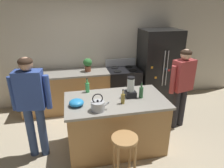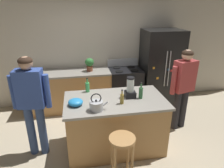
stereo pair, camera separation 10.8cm
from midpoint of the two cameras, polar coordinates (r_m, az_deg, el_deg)
The scene contains 16 objects.
ground_plane at distance 3.77m, azimuth 1.70°, elevation -17.10°, with size 14.00×14.00×0.00m, color beige.
back_wall at distance 4.95m, azimuth -2.81°, elevation 10.04°, with size 8.00×0.10×2.70m, color beige.
kitchen_island at distance 3.49m, azimuth 1.79°, elevation -11.18°, with size 1.64×0.94×0.92m.
back_counter_run at distance 4.81m, azimuth -11.47°, elevation -1.91°, with size 2.00×0.64×0.92m.
refrigerator at distance 5.03m, azimuth 14.25°, elevation 4.40°, with size 0.90×0.73×1.82m.
stove_range at distance 4.91m, azimuth 4.31°, elevation -0.81°, with size 0.76×0.65×1.10m.
person_by_island_left at distance 3.29m, azimuth -21.09°, elevation -3.90°, with size 0.60×0.26×1.68m.
person_by_sink_right at distance 4.04m, azimuth 20.40°, elevation 0.24°, with size 0.59×0.32×1.61m.
bar_stool at distance 2.86m, azimuth 4.00°, elevation -17.64°, with size 0.36×0.36×0.71m.
potted_plant at distance 4.60m, azimuth -5.76°, elevation 5.78°, with size 0.20×0.20×0.30m.
blender_appliance at distance 3.30m, azimuth 6.14°, elevation -1.38°, with size 0.17×0.17×0.35m.
bottle_soda at distance 3.52m, azimuth -6.14°, elevation -0.80°, with size 0.07×0.07×0.26m.
bottle_olive_oil at distance 3.30m, azimuth 9.13°, elevation -2.40°, with size 0.07×0.07×0.28m.
bottle_vinegar at distance 3.10m, azimuth 3.84°, elevation -4.15°, with size 0.06×0.06×0.24m.
mixing_bowl at distance 3.10m, azimuth -9.36°, elevation -5.13°, with size 0.23×0.23×0.10m, color #268CD8.
tea_kettle at distance 2.92m, azimuth -3.41°, elevation -6.08°, with size 0.28×0.20×0.27m.
Camera 2 is at (-0.57, -2.87, 2.38)m, focal length 32.12 mm.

